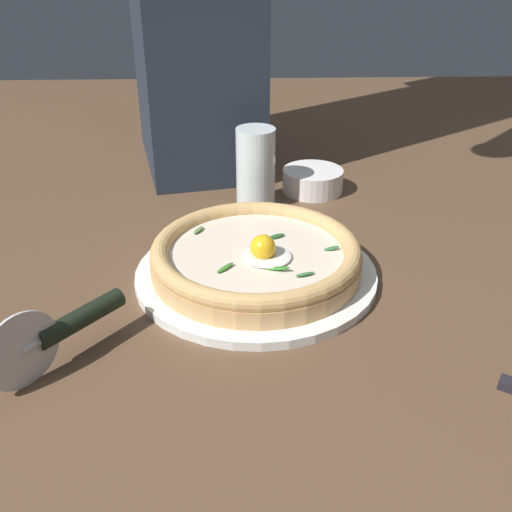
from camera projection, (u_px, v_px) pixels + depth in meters
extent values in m
cube|color=brown|center=(234.00, 287.00, 0.80)|extent=(2.40, 2.40, 0.03)
cylinder|color=white|center=(256.00, 273.00, 0.79)|extent=(0.32, 0.32, 0.01)
cylinder|color=tan|center=(256.00, 261.00, 0.78)|extent=(0.28, 0.28, 0.02)
torus|color=tan|center=(256.00, 250.00, 0.78)|extent=(0.28, 0.28, 0.02)
cylinder|color=#F0DDC5|center=(256.00, 252.00, 0.78)|extent=(0.23, 0.23, 0.00)
ellipsoid|color=white|center=(267.00, 256.00, 0.76)|extent=(0.07, 0.06, 0.01)
sphere|color=yellow|center=(263.00, 247.00, 0.75)|extent=(0.03, 0.03, 0.03)
ellipsoid|color=#5E8848|center=(198.00, 230.00, 0.82)|extent=(0.03, 0.02, 0.00)
ellipsoid|color=#255D27|center=(277.00, 236.00, 0.81)|extent=(0.02, 0.03, 0.00)
ellipsoid|color=#35733B|center=(305.00, 274.00, 0.72)|extent=(0.02, 0.03, 0.00)
ellipsoid|color=#34802A|center=(277.00, 268.00, 0.73)|extent=(0.02, 0.03, 0.01)
ellipsoid|color=#316B37|center=(331.00, 247.00, 0.78)|extent=(0.01, 0.02, 0.01)
ellipsoid|color=#3E7F2B|center=(225.00, 268.00, 0.73)|extent=(0.03, 0.02, 0.00)
cylinder|color=white|center=(313.00, 181.00, 1.04)|extent=(0.11, 0.11, 0.04)
cylinder|color=silver|center=(22.00, 351.00, 0.59)|extent=(0.07, 0.06, 0.09)
cylinder|color=silver|center=(31.00, 346.00, 0.59)|extent=(0.02, 0.02, 0.01)
cylinder|color=black|center=(82.00, 318.00, 0.64)|extent=(0.09, 0.08, 0.02)
cylinder|color=silver|center=(256.00, 168.00, 0.97)|extent=(0.06, 0.06, 0.13)
cylinder|color=#DFCE85|center=(256.00, 195.00, 0.99)|extent=(0.06, 0.06, 0.04)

